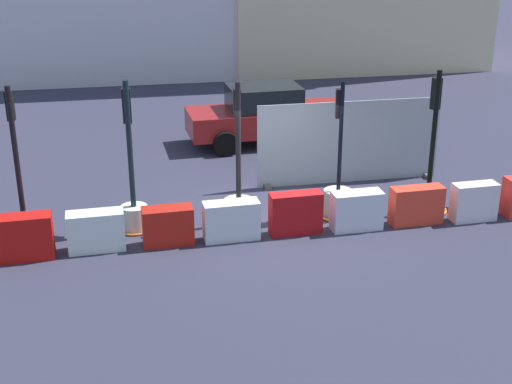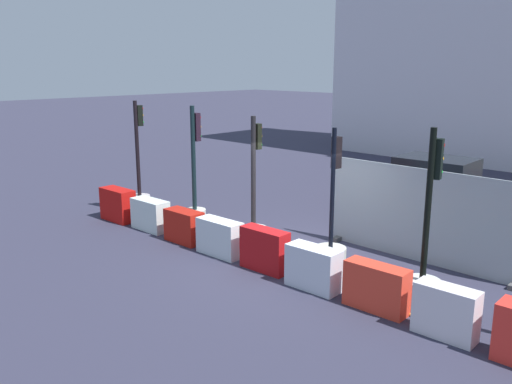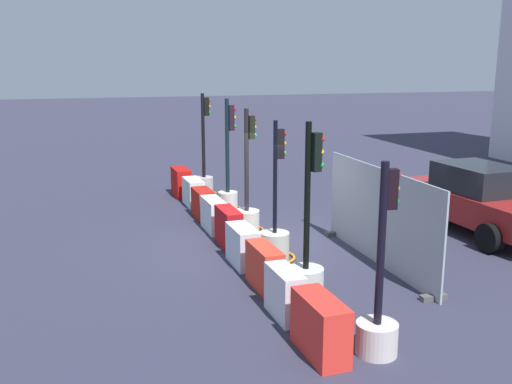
# 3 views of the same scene
# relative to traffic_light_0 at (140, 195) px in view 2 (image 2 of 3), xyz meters

# --- Properties ---
(ground_plane) EXTENTS (120.00, 120.00, 0.00)m
(ground_plane) POSITION_rel_traffic_light_0_xyz_m (5.50, 0.26, -0.57)
(ground_plane) COLOR #303044
(traffic_light_0) EXTENTS (0.78, 0.78, 3.23)m
(traffic_light_0) POSITION_rel_traffic_light_0_xyz_m (0.00, 0.00, 0.00)
(traffic_light_0) COLOR #B4ABAF
(traffic_light_0) RESTS_ON ground_plane
(traffic_light_1) EXTENTS (0.78, 0.78, 3.20)m
(traffic_light_1) POSITION_rel_traffic_light_0_xyz_m (2.19, 0.23, 0.08)
(traffic_light_1) COLOR beige
(traffic_light_1) RESTS_ON ground_plane
(traffic_light_2) EXTENTS (0.86, 0.86, 3.09)m
(traffic_light_2) POSITION_rel_traffic_light_0_xyz_m (4.41, 0.14, -0.07)
(traffic_light_2) COLOR beige
(traffic_light_2) RESTS_ON ground_plane
(traffic_light_3) EXTENTS (0.92, 0.92, 3.01)m
(traffic_light_3) POSITION_rel_traffic_light_0_xyz_m (6.62, 0.12, -0.11)
(traffic_light_3) COLOR #B6BAAC
(traffic_light_3) RESTS_ON ground_plane
(traffic_light_4) EXTENTS (0.90, 0.90, 3.19)m
(traffic_light_4) POSITION_rel_traffic_light_0_xyz_m (8.69, 0.01, -0.02)
(traffic_light_4) COLOR silver
(traffic_light_4) RESTS_ON ground_plane
(construction_barrier_0) EXTENTS (1.11, 0.49, 0.89)m
(construction_barrier_0) POSITION_rel_traffic_light_0_xyz_m (0.07, -0.77, -0.13)
(construction_barrier_0) COLOR red
(construction_barrier_0) RESTS_ON ground_plane
(construction_barrier_1) EXTENTS (1.12, 0.49, 0.80)m
(construction_barrier_1) POSITION_rel_traffic_light_0_xyz_m (1.42, -0.64, -0.17)
(construction_barrier_1) COLOR silver
(construction_barrier_1) RESTS_ON ground_plane
(construction_barrier_2) EXTENTS (1.03, 0.48, 0.79)m
(construction_barrier_2) POSITION_rel_traffic_light_0_xyz_m (2.83, -0.65, -0.18)
(construction_barrier_2) COLOR #B11C12
(construction_barrier_2) RESTS_ON ground_plane
(construction_barrier_3) EXTENTS (1.15, 0.46, 0.81)m
(construction_barrier_3) POSITION_rel_traffic_light_0_xyz_m (4.12, -0.66, -0.17)
(construction_barrier_3) COLOR silver
(construction_barrier_3) RESTS_ON ground_plane
(construction_barrier_4) EXTENTS (1.10, 0.41, 0.89)m
(construction_barrier_4) POSITION_rel_traffic_light_0_xyz_m (5.48, -0.62, -0.13)
(construction_barrier_4) COLOR #B21215
(construction_barrier_4) RESTS_ON ground_plane
(construction_barrier_5) EXTENTS (1.08, 0.48, 0.83)m
(construction_barrier_5) POSITION_rel_traffic_light_0_xyz_m (6.80, -0.66, -0.16)
(construction_barrier_5) COLOR silver
(construction_barrier_5) RESTS_ON ground_plane
(construction_barrier_6) EXTENTS (1.15, 0.43, 0.83)m
(construction_barrier_6) POSITION_rel_traffic_light_0_xyz_m (8.15, -0.62, -0.16)
(construction_barrier_6) COLOR red
(construction_barrier_6) RESTS_ON ground_plane
(construction_barrier_7) EXTENTS (0.99, 0.42, 0.84)m
(construction_barrier_7) POSITION_rel_traffic_light_0_xyz_m (9.45, -0.69, -0.15)
(construction_barrier_7) COLOR silver
(construction_barrier_7) RESTS_ON ground_plane
(car_red_compact) EXTENTS (4.64, 2.21, 1.69)m
(car_red_compact) POSITION_rel_traffic_light_0_xyz_m (6.17, 5.67, 0.26)
(car_red_compact) COLOR maroon
(car_red_compact) RESTS_ON ground_plane
(building_main_facade) EXTENTS (10.77, 6.25, 12.94)m
(building_main_facade) POSITION_rel_traffic_light_0_xyz_m (1.64, 16.87, 5.93)
(building_main_facade) COLOR silver
(building_main_facade) RESTS_ON ground_plane
(site_fence_panel) EXTENTS (4.60, 0.50, 2.05)m
(site_fence_panel) POSITION_rel_traffic_light_0_xyz_m (7.50, 2.11, 0.41)
(site_fence_panel) COLOR #96A4AD
(site_fence_panel) RESTS_ON ground_plane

